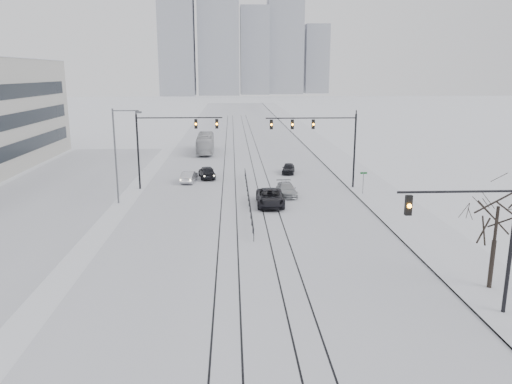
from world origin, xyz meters
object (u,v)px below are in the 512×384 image
sedan_sb_inner (207,172)px  box_truck (205,143)px  sedan_sb_outer (189,177)px  sedan_nb_front (270,198)px  bare_tree (497,215)px  sedan_nb_right (287,190)px  traffic_mast_near (482,231)px  sedan_nb_far (288,168)px

sedan_sb_inner → box_truck: box_truck is taller
sedan_sb_outer → sedan_nb_front: sedan_nb_front is taller
bare_tree → box_truck: bearing=110.1°
bare_tree → sedan_nb_right: size_ratio=1.40×
sedan_sb_outer → sedan_nb_front: size_ratio=0.72×
traffic_mast_near → sedan_sb_outer: bearing=117.6°
traffic_mast_near → box_truck: bearing=106.8°
sedan_sb_outer → box_truck: size_ratio=0.37×
sedan_sb_outer → sedan_nb_far: size_ratio=1.07×
bare_tree → sedan_nb_far: 35.66m
bare_tree → sedan_nb_right: bare_tree is taller
sedan_sb_inner → sedan_sb_outer: size_ratio=1.11×
traffic_mast_near → sedan_nb_far: 38.17m
bare_tree → sedan_sb_inner: 36.90m
sedan_sb_outer → sedan_nb_front: (8.48, -10.67, 0.11)m
sedan_sb_outer → box_truck: 21.59m
sedan_nb_right → sedan_nb_far: bearing=79.9°
box_truck → sedan_nb_front: bearing=102.4°
traffic_mast_near → sedan_nb_right: traffic_mast_near is taller
traffic_mast_near → sedan_nb_front: traffic_mast_near is taller
sedan_nb_front → sedan_sb_outer: bearing=129.1°
sedan_nb_right → bare_tree: bearing=-71.0°
sedan_nb_right → sedan_nb_front: bearing=-120.2°
sedan_sb_inner → sedan_sb_outer: bearing=37.7°
sedan_sb_outer → sedan_sb_inner: bearing=-126.3°
sedan_sb_outer → sedan_nb_front: bearing=134.6°
traffic_mast_near → sedan_nb_front: bearing=111.5°
sedan_nb_front → sedan_nb_right: size_ratio=1.24×
sedan_sb_inner → sedan_nb_right: bearing=123.5°
bare_tree → traffic_mast_near: bearing=-128.8°
sedan_nb_front → box_truck: bearing=104.0°
sedan_nb_front → sedan_nb_far: bearing=77.9°
sedan_sb_outer → box_truck: bearing=-86.0°
sedan_sb_inner → sedan_nb_front: (6.53, -12.81, 0.02)m
bare_tree → sedan_sb_inner: size_ratio=1.41×
sedan_sb_inner → sedan_nb_front: 14.37m
sedan_sb_outer → sedan_nb_right: (10.45, -6.87, -0.01)m
sedan_sb_inner → bare_tree: bearing=109.0°
traffic_mast_near → box_truck: size_ratio=0.67×
sedan_sb_inner → sedan_nb_far: 10.27m
traffic_mast_near → sedan_sb_outer: (-17.27, 33.02, -3.92)m
sedan_sb_inner → sedan_nb_far: (9.97, 2.44, -0.11)m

